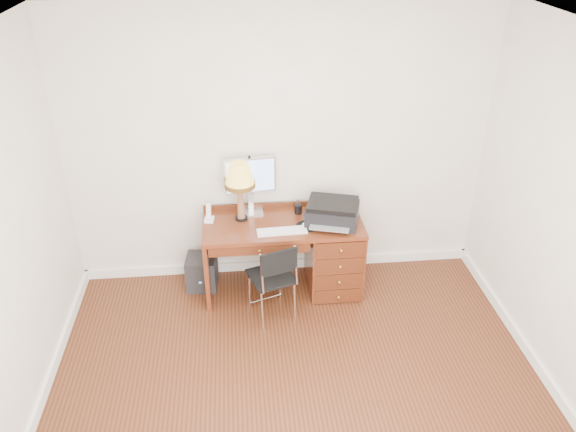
{
  "coord_description": "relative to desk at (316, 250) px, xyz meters",
  "views": [
    {
      "loc": [
        -0.4,
        -3.13,
        3.41
      ],
      "look_at": [
        0.03,
        1.2,
        0.94
      ],
      "focal_mm": 35.0,
      "sensor_mm": 36.0,
      "label": 1
    }
  ],
  "objects": [
    {
      "name": "desk",
      "position": [
        0.0,
        0.0,
        0.0
      ],
      "size": [
        1.5,
        0.67,
        0.75
      ],
      "color": "maroon",
      "rests_on": "ground"
    },
    {
      "name": "room_shell",
      "position": [
        -0.32,
        -0.77,
        -0.36
      ],
      "size": [
        4.0,
        4.0,
        4.0
      ],
      "color": "silver",
      "rests_on": "ground"
    },
    {
      "name": "monitor",
      "position": [
        -0.61,
        0.23,
        0.69
      ],
      "size": [
        0.49,
        0.18,
        0.57
      ],
      "rotation": [
        0.0,
        0.0,
        0.13
      ],
      "color": "silver",
      "rests_on": "desk"
    },
    {
      "name": "ground",
      "position": [
        -0.32,
        -1.4,
        -0.41
      ],
      "size": [
        4.0,
        4.0,
        0.0
      ],
      "primitive_type": "plane",
      "color": "#3C1B0D",
      "rests_on": "ground"
    },
    {
      "name": "equipment_box",
      "position": [
        -1.12,
        0.1,
        -0.24
      ],
      "size": [
        0.32,
        0.32,
        0.34
      ],
      "primitive_type": "cube",
      "rotation": [
        0.0,
        0.0,
        -0.09
      ],
      "color": "black",
      "rests_on": "ground"
    },
    {
      "name": "printer",
      "position": [
        0.14,
        -0.03,
        0.44
      ],
      "size": [
        0.56,
        0.49,
        0.21
      ],
      "rotation": [
        0.0,
        0.0,
        -0.29
      ],
      "color": "black",
      "rests_on": "desk"
    },
    {
      "name": "leg_lamp",
      "position": [
        -0.71,
        0.1,
        0.76
      ],
      "size": [
        0.28,
        0.28,
        0.58
      ],
      "color": "black",
      "rests_on": "desk"
    },
    {
      "name": "keyboard",
      "position": [
        -0.35,
        -0.17,
        0.35
      ],
      "size": [
        0.46,
        0.15,
        0.02
      ],
      "primitive_type": "cube",
      "rotation": [
        0.0,
        0.0,
        0.05
      ],
      "color": "white",
      "rests_on": "desk"
    },
    {
      "name": "pen_cup",
      "position": [
        -0.16,
        0.16,
        0.38
      ],
      "size": [
        0.07,
        0.07,
        0.09
      ],
      "primitive_type": "cylinder",
      "color": "black",
      "rests_on": "desk"
    },
    {
      "name": "chair",
      "position": [
        -0.46,
        -0.46,
        0.07
      ],
      "size": [
        0.48,
        0.48,
        0.8
      ],
      "rotation": [
        0.0,
        0.0,
        0.32
      ],
      "color": "black",
      "rests_on": "ground"
    },
    {
      "name": "mouse_pad",
      "position": [
        -0.11,
        -0.1,
        0.35
      ],
      "size": [
        0.21,
        0.21,
        0.04
      ],
      "color": "black",
      "rests_on": "desk"
    },
    {
      "name": "phone",
      "position": [
        -1.01,
        0.09,
        0.39
      ],
      "size": [
        0.1,
        0.1,
        0.18
      ],
      "rotation": [
        0.0,
        0.0,
        -0.16
      ],
      "color": "white",
      "rests_on": "desk"
    }
  ]
}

